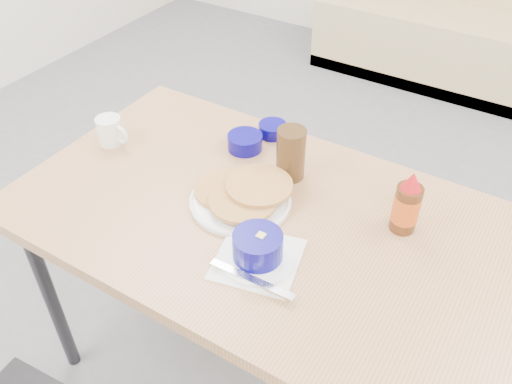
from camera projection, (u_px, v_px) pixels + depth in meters
The scene contains 9 objects.
booth_bench at pixel (475, 29), 3.36m from camera, with size 1.90×0.56×1.22m.
dining_table at pixel (268, 233), 1.48m from camera, with size 1.40×0.80×0.76m.
pancake_plate at pixel (242, 196), 1.48m from camera, with size 0.29×0.28×0.05m.
coffee_mug at pixel (111, 131), 1.68m from camera, with size 0.11×0.08×0.09m.
grits_setting at pixel (258, 250), 1.30m from camera, with size 0.26×0.24×0.08m.
creamer_bowl at pixel (273, 129), 1.73m from camera, with size 0.09×0.09×0.04m.
butter_bowl at pixel (245, 142), 1.67m from camera, with size 0.11×0.11×0.05m.
amber_tumbler at pixel (291, 154), 1.53m from camera, with size 0.08×0.08×0.16m, color #3E2813.
syrup_bottle at pixel (407, 205), 1.36m from camera, with size 0.07×0.07×0.18m.
Camera 1 is at (0.53, -0.67, 1.74)m, focal length 38.00 mm.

